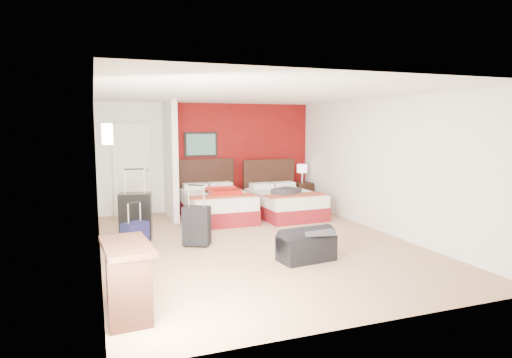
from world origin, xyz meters
name	(u,v)px	position (x,y,z in m)	size (l,w,h in m)	color
ground	(257,244)	(0.00, 0.00, 0.00)	(6.50, 6.50, 0.00)	tan
room_walls	(159,165)	(-1.40, 1.42, 1.26)	(5.02, 6.52, 2.50)	white
red_accent_panel	(239,156)	(0.75, 3.23, 1.25)	(3.50, 0.04, 2.50)	maroon
partition_wall	(171,160)	(-1.00, 2.61, 1.25)	(0.12, 1.20, 2.50)	silver
entry_door	(132,169)	(-1.75, 3.20, 1.02)	(0.82, 0.06, 2.05)	silver
bed_left	(216,206)	(-0.13, 2.15, 0.28)	(1.32, 1.89, 0.57)	silver
bed_right	(285,204)	(1.37, 1.92, 0.27)	(1.25, 1.79, 0.54)	white
red_suitcase_open	(222,191)	(-0.03, 2.05, 0.62)	(0.62, 0.86, 0.11)	#9F150D
jacket_bundle	(286,191)	(1.27, 1.62, 0.60)	(0.53, 0.42, 0.13)	#37363B
nightstand	(302,195)	(2.21, 2.78, 0.30)	(0.43, 0.43, 0.60)	black
table_lamp	(302,174)	(2.21, 2.78, 0.82)	(0.25, 0.25, 0.45)	silver
suitcase_black	(136,218)	(-1.90, 0.91, 0.40)	(0.54, 0.34, 0.81)	black
suitcase_charcoal	(197,227)	(-0.98, 0.21, 0.32)	(0.43, 0.27, 0.63)	black
suitcase_navy	(135,241)	(-2.00, -0.14, 0.26)	(0.38, 0.23, 0.52)	black
duffel_bag	(306,247)	(0.36, -1.13, 0.21)	(0.82, 0.44, 0.41)	black
jacket_draped	(317,231)	(0.51, -1.18, 0.44)	(0.46, 0.38, 0.06)	#3A3A3F
desk	(128,279)	(-2.25, -2.17, 0.39)	(0.47, 0.93, 0.78)	black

